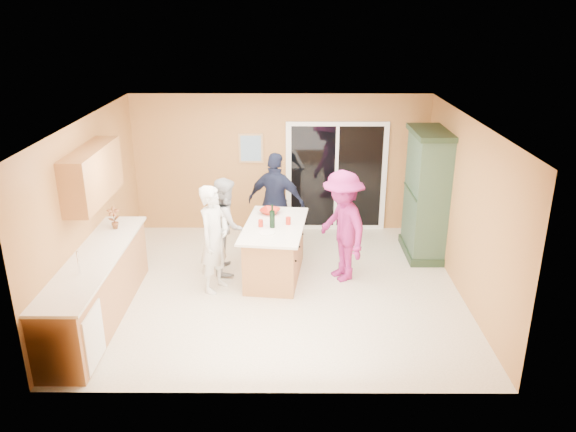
{
  "coord_description": "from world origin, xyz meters",
  "views": [
    {
      "loc": [
        0.18,
        -7.7,
        4.09
      ],
      "look_at": [
        0.15,
        0.1,
        1.15
      ],
      "focal_mm": 35.0,
      "sensor_mm": 36.0,
      "label": 1
    }
  ],
  "objects_px": {
    "kitchen_island": "(275,252)",
    "woman_white": "(214,239)",
    "woman_grey": "(226,225)",
    "green_hutch": "(426,196)",
    "woman_navy": "(276,202)",
    "woman_magenta": "(342,226)"
  },
  "relations": [
    {
      "from": "woman_grey",
      "to": "woman_magenta",
      "type": "height_order",
      "value": "woman_magenta"
    },
    {
      "from": "kitchen_island",
      "to": "green_hutch",
      "type": "distance_m",
      "value": 2.78
    },
    {
      "from": "green_hutch",
      "to": "woman_grey",
      "type": "relative_size",
      "value": 1.4
    },
    {
      "from": "woman_navy",
      "to": "kitchen_island",
      "type": "bearing_deg",
      "value": 109.82
    },
    {
      "from": "green_hutch",
      "to": "woman_navy",
      "type": "xyz_separation_m",
      "value": [
        -2.55,
        0.18,
        -0.19
      ]
    },
    {
      "from": "woman_navy",
      "to": "woman_magenta",
      "type": "bearing_deg",
      "value": 153.11
    },
    {
      "from": "kitchen_island",
      "to": "woman_grey",
      "type": "xyz_separation_m",
      "value": [
        -0.78,
        0.23,
        0.37
      ]
    },
    {
      "from": "kitchen_island",
      "to": "woman_white",
      "type": "relative_size",
      "value": 1.07
    },
    {
      "from": "woman_white",
      "to": "woman_magenta",
      "type": "relative_size",
      "value": 0.94
    },
    {
      "from": "kitchen_island",
      "to": "woman_white",
      "type": "distance_m",
      "value": 1.08
    },
    {
      "from": "green_hutch",
      "to": "woman_magenta",
      "type": "distance_m",
      "value": 1.78
    },
    {
      "from": "woman_white",
      "to": "woman_magenta",
      "type": "distance_m",
      "value": 1.98
    },
    {
      "from": "green_hutch",
      "to": "woman_white",
      "type": "height_order",
      "value": "green_hutch"
    },
    {
      "from": "kitchen_island",
      "to": "woman_grey",
      "type": "bearing_deg",
      "value": 170.11
    },
    {
      "from": "woman_navy",
      "to": "woman_grey",
      "type": "bearing_deg",
      "value": 66.32
    },
    {
      "from": "green_hutch",
      "to": "woman_magenta",
      "type": "xyz_separation_m",
      "value": [
        -1.5,
        -0.94,
        -0.19
      ]
    },
    {
      "from": "green_hutch",
      "to": "woman_navy",
      "type": "bearing_deg",
      "value": 175.97
    },
    {
      "from": "kitchen_island",
      "to": "woman_navy",
      "type": "relative_size",
      "value": 1.01
    },
    {
      "from": "woman_grey",
      "to": "woman_navy",
      "type": "height_order",
      "value": "woman_navy"
    },
    {
      "from": "woman_grey",
      "to": "woman_magenta",
      "type": "relative_size",
      "value": 0.89
    },
    {
      "from": "woman_navy",
      "to": "woman_magenta",
      "type": "relative_size",
      "value": 1.0
    },
    {
      "from": "green_hutch",
      "to": "woman_grey",
      "type": "height_order",
      "value": "green_hutch"
    }
  ]
}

